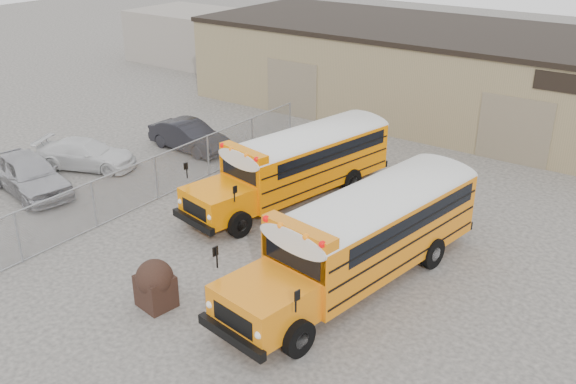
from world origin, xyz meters
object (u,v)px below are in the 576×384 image
Objects in this scene: car_silver at (29,174)px; car_dark at (189,136)px; school_bus_right at (469,175)px; car_white at (86,154)px; school_bus_left at (390,128)px; tarp_bundle at (155,283)px.

car_dark is (1.76, 7.30, -0.12)m from car_silver.
car_dark is (-13.22, -0.71, -0.98)m from school_bus_right.
school_bus_right is at bearing -95.24° from car_white.
school_bus_right is 2.33× the size of car_white.
school_bus_left is 2.18× the size of car_white.
car_silver is at bearing -131.32° from school_bus_left.
school_bus_right is 13.28m from car_dark.
tarp_bundle is 0.34× the size of car_white.
tarp_bundle is at bearing -142.36° from car_white.
car_silver is (-10.06, -11.44, -0.76)m from school_bus_left.
car_silver reaches higher than car_dark.
school_bus_right is 2.41× the size of car_dark.
school_bus_left is at bearing -29.62° from car_silver.
school_bus_left is 0.94× the size of school_bus_right.
car_dark is at bearing -1.85° from car_silver.
car_dark is at bearing -176.94° from school_bus_right.
car_white is at bearing -162.08° from school_bus_right.
school_bus_right is at bearing -34.93° from school_bus_left.
school_bus_right is (4.92, -3.44, 0.11)m from school_bus_left.
tarp_bundle is 12.92m from car_dark.
school_bus_right is 11.87m from tarp_bundle.
school_bus_left is 6.47× the size of tarp_bundle.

